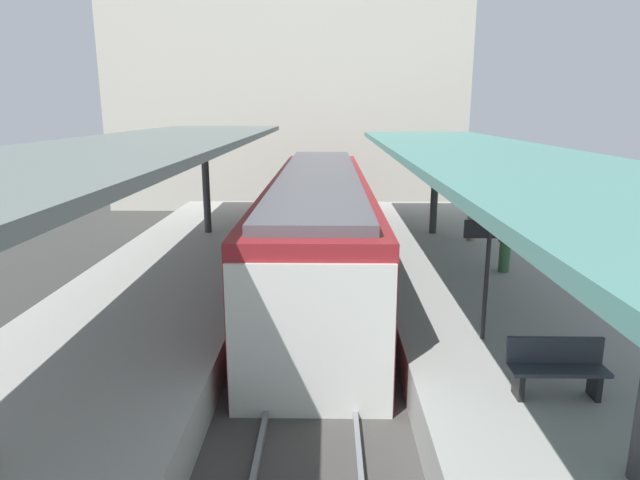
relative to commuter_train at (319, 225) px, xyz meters
The scene contains 14 objects.
ground_plane 5.74m from the commuter_train, 90.00° to the right, with size 80.00×80.00×0.00m, color #383835.
platform_left 6.77m from the commuter_train, 124.78° to the right, with size 4.40×28.00×1.00m, color #9E9E99.
platform_right 6.77m from the commuter_train, 55.22° to the right, with size 4.40×28.00×1.00m, color #9E9E99.
track_ballast 5.71m from the commuter_train, 90.00° to the right, with size 3.20×28.00×0.20m, color #423F3D.
rail_near_side 5.71m from the commuter_train, 97.50° to the right, with size 0.08×28.00×0.14m, color slate.
rail_far_side 5.71m from the commuter_train, 82.50° to the right, with size 0.08×28.00×0.14m, color slate.
commuter_train is the anchor object (origin of this frame).
canopy_left 6.13m from the commuter_train, 133.03° to the right, with size 4.18×21.00×3.41m.
canopy_right 6.04m from the commuter_train, 46.97° to the right, with size 4.18×21.00×3.18m.
platform_bench 9.24m from the commuter_train, 67.16° to the right, with size 1.40×0.41×0.86m.
platform_sign 7.26m from the commuter_train, 64.58° to the right, with size 0.90×0.08×2.21m.
passenger_near_bench 5.30m from the commuter_train, 25.25° to the right, with size 0.36×0.36×1.60m.
passenger_mid_platform 4.95m from the commuter_train, 13.54° to the left, with size 0.36×0.36×1.74m.
station_building_backdrop 15.12m from the commuter_train, 97.25° to the left, with size 18.00×6.00×11.00m, color beige.
Camera 1 is at (0.27, -10.37, 5.10)m, focal length 30.74 mm.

